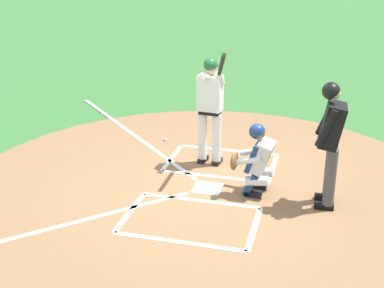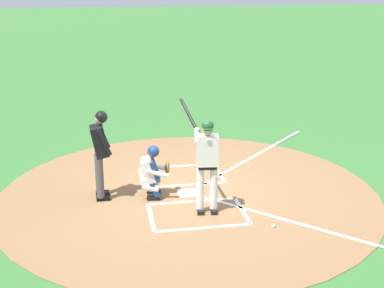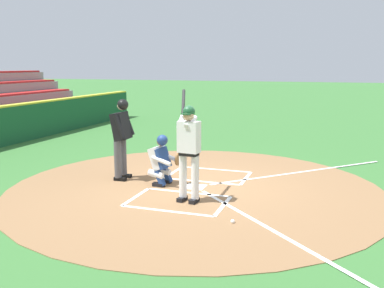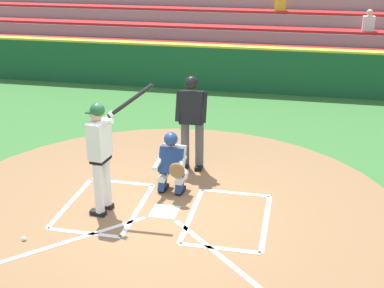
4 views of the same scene
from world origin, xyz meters
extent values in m
plane|color=#387033|center=(0.00, 0.00, 0.00)|extent=(120.00, 120.00, 0.00)
cylinder|color=olive|center=(0.00, 0.00, 0.01)|extent=(8.00, 8.00, 0.01)
cube|color=white|center=(0.00, 0.00, 0.01)|extent=(0.44, 0.44, 0.01)
cube|color=white|center=(-1.05, -0.90, 0.01)|extent=(1.20, 0.08, 0.01)
cube|color=white|center=(-1.05, 0.90, 0.01)|extent=(1.20, 0.08, 0.01)
cube|color=white|center=(-0.45, 0.00, 0.01)|extent=(0.08, 1.80, 0.01)
cube|color=white|center=(-1.65, 0.00, 0.01)|extent=(0.08, 1.80, 0.01)
cube|color=white|center=(1.05, -0.90, 0.01)|extent=(1.20, 0.08, 0.01)
cube|color=white|center=(1.05, 0.90, 0.01)|extent=(1.20, 0.08, 0.01)
cube|color=white|center=(0.45, 0.00, 0.01)|extent=(0.08, 1.80, 0.01)
cube|color=white|center=(1.65, 0.00, 0.01)|extent=(0.08, 1.80, 0.01)
cube|color=white|center=(2.10, 2.10, 0.01)|extent=(3.73, 3.73, 0.01)
cube|color=white|center=(-2.10, 2.10, 0.01)|extent=(3.73, 3.73, 0.01)
cylinder|color=white|center=(0.99, 0.33, 0.50)|extent=(0.15, 0.15, 0.84)
cube|color=black|center=(1.03, 0.32, 0.04)|extent=(0.27, 0.15, 0.09)
cylinder|color=white|center=(0.96, 0.07, 0.50)|extent=(0.15, 0.15, 0.84)
cube|color=black|center=(1.00, 0.07, 0.04)|extent=(0.27, 0.15, 0.09)
cube|color=black|center=(0.97, 0.20, 0.97)|extent=(0.26, 0.36, 0.10)
cube|color=white|center=(0.97, 0.20, 1.28)|extent=(0.29, 0.43, 0.60)
sphere|color=tan|center=(0.99, 0.20, 1.69)|extent=(0.21, 0.21, 0.21)
sphere|color=#1E512D|center=(0.97, 0.20, 1.76)|extent=(0.23, 0.23, 0.23)
cube|color=#1E512D|center=(1.08, 0.19, 1.73)|extent=(0.13, 0.18, 0.02)
cylinder|color=white|center=(0.93, 0.22, 1.56)|extent=(0.44, 0.14, 0.21)
cylinder|color=white|center=(0.90, 0.01, 1.56)|extent=(0.27, 0.12, 0.29)
cylinder|color=black|center=(0.53, -0.07, 1.86)|extent=(0.71, 0.28, 0.53)
cylinder|color=black|center=(0.85, 0.03, 1.62)|extent=(0.09, 0.10, 0.08)
cube|color=black|center=(-0.10, -0.73, 0.04)|extent=(0.15, 0.27, 0.09)
cube|color=navy|center=(-0.09, -0.69, 0.20)|extent=(0.14, 0.25, 0.37)
cylinder|color=silver|center=(-0.10, -0.79, 0.28)|extent=(0.19, 0.37, 0.21)
cube|color=black|center=(0.22, -0.77, 0.04)|extent=(0.15, 0.27, 0.09)
cube|color=navy|center=(0.22, -0.73, 0.20)|extent=(0.14, 0.25, 0.37)
cylinder|color=silver|center=(0.21, -0.83, 0.28)|extent=(0.19, 0.37, 0.21)
cube|color=silver|center=(0.05, -0.82, 0.62)|extent=(0.43, 0.40, 0.52)
cube|color=navy|center=(0.07, -0.71, 0.62)|extent=(0.44, 0.26, 0.46)
sphere|color=brown|center=(0.06, -0.75, 0.99)|extent=(0.21, 0.21, 0.21)
sphere|color=navy|center=(0.06, -0.73, 1.01)|extent=(0.24, 0.24, 0.24)
cylinder|color=silver|center=(-0.13, -0.63, 0.60)|extent=(0.14, 0.46, 0.20)
cylinder|color=silver|center=(0.27, -0.67, 0.60)|extent=(0.14, 0.46, 0.20)
ellipsoid|color=brown|center=(-0.11, -0.43, 0.57)|extent=(0.29, 0.13, 0.28)
cylinder|color=#4C4C51|center=(-0.22, -1.84, 0.51)|extent=(0.16, 0.16, 0.86)
cube|color=black|center=(-0.22, -1.79, 0.04)|extent=(0.14, 0.28, 0.09)
cylinder|color=#4C4C51|center=(0.06, -1.83, 0.51)|extent=(0.16, 0.16, 0.86)
cube|color=black|center=(0.06, -1.78, 0.04)|extent=(0.14, 0.28, 0.09)
cube|color=black|center=(-0.08, -1.80, 1.25)|extent=(0.45, 0.38, 0.66)
sphere|color=beige|center=(-0.08, -1.76, 1.72)|extent=(0.22, 0.22, 0.22)
sphere|color=black|center=(-0.08, -1.74, 1.74)|extent=(0.25, 0.25, 0.25)
cylinder|color=black|center=(-0.32, -1.73, 1.28)|extent=(0.11, 0.29, 0.56)
cylinder|color=black|center=(0.16, -1.71, 1.28)|extent=(0.11, 0.29, 0.56)
sphere|color=white|center=(1.83, 1.27, 0.04)|extent=(0.07, 0.07, 0.07)
camera|label=1|loc=(-7.46, -1.73, 3.74)|focal=50.47mm
camera|label=2|loc=(10.40, -1.75, 4.53)|focal=50.50mm
camera|label=3|loc=(8.50, 2.82, 2.62)|focal=40.04mm
camera|label=4|loc=(-1.99, 7.35, 4.23)|focal=49.15mm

